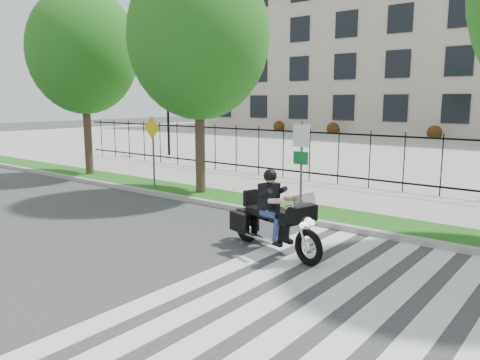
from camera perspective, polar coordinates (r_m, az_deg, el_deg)
The scene contains 13 objects.
ground at distance 10.47m, azimuth -11.85°, elevation -8.27°, with size 120.00×120.00×0.00m, color #323234.
curb at distance 13.33m, azimuth 1.82°, elevation -3.83°, with size 60.00×0.20×0.15m, color #9B9992.
grass_verge at distance 14.00m, azimuth 3.90°, elevation -3.19°, with size 60.00×1.50×0.15m, color #1E4E13.
sidewalk at distance 16.08m, azimuth 8.97°, elevation -1.60°, with size 60.00×3.50×0.15m, color gray.
plaza at distance 32.40m, azimuth 24.52°, elevation 3.27°, with size 80.00×34.00×0.10m, color gray.
crosswalk_stripes at distance 7.64m, azimuth 12.93°, elevation -15.24°, with size 5.70×8.00×0.01m, color silver, non-canonical shape.
iron_fence at distance 17.44m, azimuth 11.90°, elevation 2.77°, with size 30.00×0.06×2.00m, color black, non-canonical shape.
lamp_post_left at distance 26.91m, azimuth -8.80°, elevation 9.62°, with size 1.06×0.70×4.25m.
street_tree_0 at distance 20.47m, azimuth -18.57°, elevation 14.66°, with size 4.39×4.39×7.52m.
street_tree_1 at distance 15.60m, azimuth -5.07°, elevation 16.89°, with size 4.54×4.54×7.63m.
sign_pole_regulatory at distance 12.77m, azimuth 7.46°, elevation 3.09°, with size 0.50×0.09×2.50m.
sign_pole_warning at distance 16.67m, azimuth -10.58°, elevation 4.55°, with size 0.78×0.09×2.49m.
motorcycle_rider at distance 9.94m, azimuth 4.22°, elevation -4.81°, with size 2.70×1.21×2.13m.
Camera 1 is at (7.73, -6.30, 3.20)m, focal length 35.00 mm.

